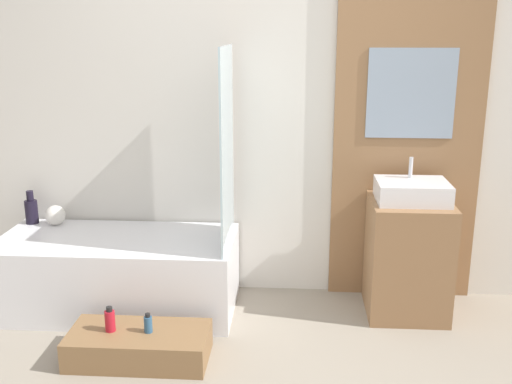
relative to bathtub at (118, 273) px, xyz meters
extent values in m
cube|color=silver|center=(0.94, 0.40, 1.06)|extent=(4.20, 0.06, 2.60)
cube|color=#8E6642|center=(1.84, 0.35, 1.06)|extent=(0.95, 0.03, 2.60)
cube|color=#8C9EB2|center=(1.84, 0.33, 1.13)|extent=(0.55, 0.01, 0.56)
cube|color=white|center=(0.00, 0.00, 0.00)|extent=(1.50, 0.69, 0.48)
cube|color=silver|center=(0.00, 0.00, 0.24)|extent=(1.17, 0.48, 0.01)
cube|color=silver|center=(0.72, -0.03, 0.83)|extent=(0.01, 0.59, 1.19)
cube|color=olive|center=(0.29, -0.62, -0.16)|extent=(0.77, 0.37, 0.17)
cube|color=#8E6642|center=(1.84, 0.08, 0.13)|extent=(0.49, 0.50, 0.74)
cube|color=white|center=(1.84, 0.08, 0.56)|extent=(0.43, 0.34, 0.13)
cylinder|color=silver|center=(1.84, 0.17, 0.69)|extent=(0.02, 0.02, 0.13)
cylinder|color=black|center=(-0.66, 0.25, 0.32)|extent=(0.08, 0.08, 0.16)
cylinder|color=black|center=(-0.66, 0.25, 0.43)|extent=(0.05, 0.05, 0.07)
sphere|color=silver|center=(-0.48, 0.23, 0.31)|extent=(0.13, 0.13, 0.13)
cylinder|color=#B21928|center=(0.13, -0.62, -0.02)|extent=(0.06, 0.06, 0.12)
cylinder|color=black|center=(0.13, -0.62, 0.05)|extent=(0.03, 0.03, 0.03)
cylinder|color=#2D567A|center=(0.34, -0.62, -0.03)|extent=(0.05, 0.05, 0.09)
cylinder|color=black|center=(0.34, -0.62, 0.02)|extent=(0.03, 0.03, 0.02)
camera|label=1|loc=(1.13, -3.51, 1.53)|focal=42.00mm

